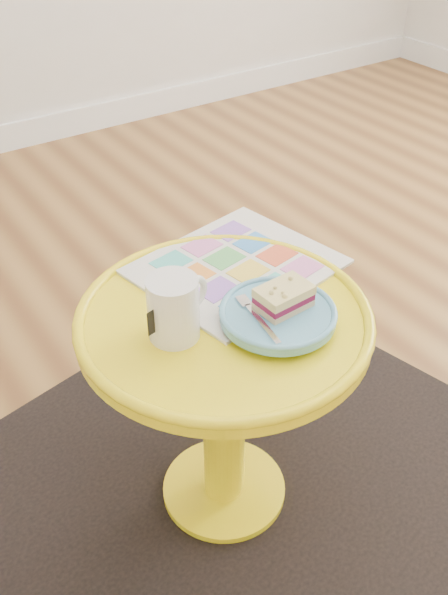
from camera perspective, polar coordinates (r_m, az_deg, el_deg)
floor at (r=1.92m, az=16.48°, el=-5.15°), size 4.00×4.00×0.00m
rug at (r=1.54m, az=0.00°, el=-16.31°), size 1.51×1.35×0.01m
side_table at (r=1.27m, az=0.00°, el=-6.57°), size 0.53×0.53×0.50m
newspaper at (r=1.30m, az=1.05°, el=2.70°), size 0.41×0.37×0.01m
mug at (r=1.11m, az=-4.30°, el=-0.75°), size 0.12×0.09×0.11m
plate at (r=1.15m, az=4.66°, el=-1.52°), size 0.20×0.20×0.02m
cake_slice at (r=1.15m, az=5.17°, el=0.03°), size 0.10×0.07×0.04m
fork at (r=1.13m, az=2.84°, el=-1.70°), size 0.04×0.14×0.00m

